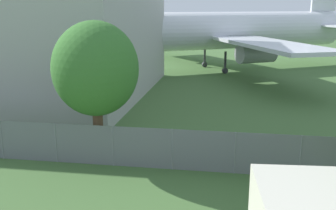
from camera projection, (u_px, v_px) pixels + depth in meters
The scene contains 3 objects.
perimeter_fence at pixel (172, 149), 16.20m from camera, with size 56.07×0.07×1.76m.
airplane at pixel (205, 31), 40.45m from camera, with size 37.79×31.17×11.80m.
tree_near_hangar at pixel (96, 69), 16.63m from camera, with size 3.68×3.68×6.08m.
Camera 1 is at (2.23, -3.71, 6.62)m, focal length 42.00 mm.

